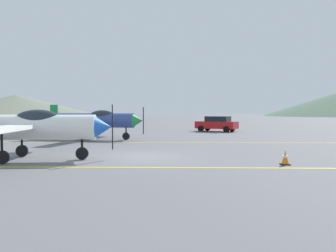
{
  "coord_description": "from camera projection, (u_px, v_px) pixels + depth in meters",
  "views": [
    {
      "loc": [
        1.61,
        -15.86,
        2.18
      ],
      "look_at": [
        1.07,
        6.0,
        1.2
      ],
      "focal_mm": 35.77,
      "sensor_mm": 36.0,
      "label": 1
    }
  ],
  "objects": [
    {
      "name": "hill_left",
      "position": [
        16.0,
        105.0,
        154.54
      ],
      "size": [
        77.13,
        77.13,
        9.63
      ],
      "primitive_type": "cone",
      "color": "slate",
      "rests_on": "ground_plane"
    },
    {
      "name": "apron_line_near",
      "position": [
        134.0,
        168.0,
        12.87
      ],
      "size": [
        80.0,
        0.16,
        0.01
      ],
      "primitive_type": "cube",
      "color": "yellow",
      "rests_on": "ground_plane"
    },
    {
      "name": "airplane_mid",
      "position": [
        95.0,
        120.0,
        25.78
      ],
      "size": [
        7.82,
        8.94,
        2.68
      ],
      "color": "#33478C",
      "rests_on": "ground_plane"
    },
    {
      "name": "traffic_cone_front",
      "position": [
        285.0,
        158.0,
        13.55
      ],
      "size": [
        0.36,
        0.36,
        0.59
      ],
      "color": "black",
      "rests_on": "ground_plane"
    },
    {
      "name": "ground_plane",
      "position": [
        143.0,
        157.0,
        15.98
      ],
      "size": [
        400.0,
        400.0,
        0.0
      ],
      "primitive_type": "plane",
      "color": "slate"
    },
    {
      "name": "apron_line_far",
      "position": [
        153.0,
        143.0,
        23.07
      ],
      "size": [
        80.0,
        0.16,
        0.01
      ],
      "primitive_type": "cube",
      "color": "yellow",
      "rests_on": "ground_plane"
    },
    {
      "name": "airplane_near",
      "position": [
        24.0,
        126.0,
        14.79
      ],
      "size": [
        7.79,
        8.95,
        2.68
      ],
      "color": "white",
      "rests_on": "ground_plane"
    },
    {
      "name": "car_sedan",
      "position": [
        217.0,
        124.0,
        35.53
      ],
      "size": [
        4.64,
        3.63,
        1.62
      ],
      "color": "red",
      "rests_on": "ground_plane"
    }
  ]
}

